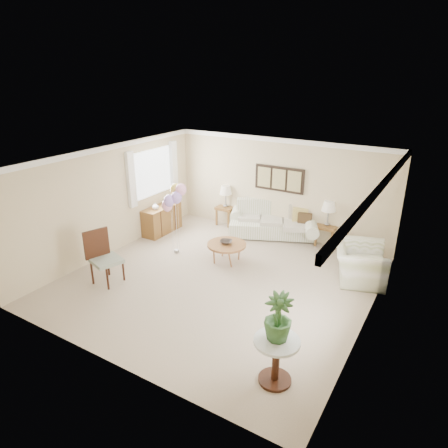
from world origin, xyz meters
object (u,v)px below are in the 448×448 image
Objects in this scene: armchair at (360,263)px; coffee_table at (227,245)px; accent_chair at (103,256)px; sofa at (274,222)px; balloon_cluster at (174,197)px.

coffee_table is at bearing 87.77° from armchair.
coffee_table is at bearing 50.54° from accent_chair.
balloon_cluster reaches higher than sofa.
armchair is (2.83, 0.75, -0.04)m from coffee_table.
armchair reaches higher than coffee_table.
coffee_table is at bearing 9.56° from balloon_cluster.
coffee_table is (-0.25, -2.04, 0.06)m from sofa.
coffee_table is 2.93m from armchair.
accent_chair is (-1.73, -2.10, 0.17)m from coffee_table.
coffee_table is 2.73m from accent_chair.
accent_chair is at bearing -129.46° from coffee_table.
balloon_cluster is (-4.13, -0.97, 1.05)m from armchair.
balloon_cluster is at bearing -124.46° from sofa.
sofa is 1.61× the size of balloon_cluster.
sofa is 2.41× the size of armchair.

